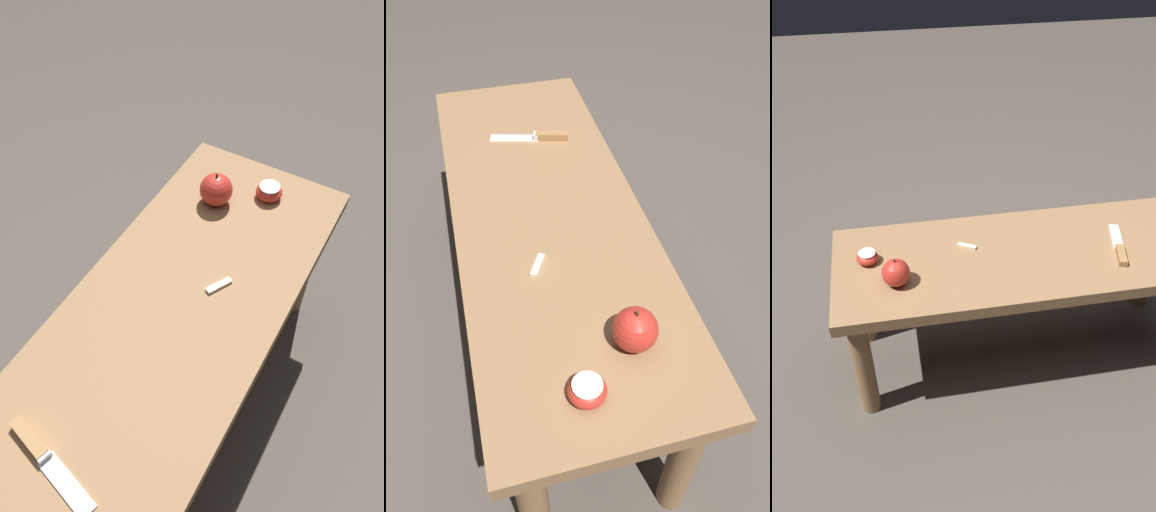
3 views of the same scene
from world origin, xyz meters
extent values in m
plane|color=#4C443D|center=(0.00, 0.00, 0.00)|extent=(8.00, 8.00, 0.00)
cube|color=olive|center=(0.00, 0.00, 0.45)|extent=(1.20, 0.43, 0.04)
cylinder|color=olive|center=(-0.54, -0.15, 0.21)|extent=(0.06, 0.06, 0.43)
cylinder|color=olive|center=(0.54, -0.15, 0.21)|extent=(0.06, 0.06, 0.43)
cylinder|color=olive|center=(-0.54, 0.15, 0.21)|extent=(0.06, 0.06, 0.43)
cylinder|color=olive|center=(0.54, 0.15, 0.21)|extent=(0.06, 0.06, 0.43)
cube|color=silver|center=(-0.30, -0.02, 0.47)|extent=(0.06, 0.13, 0.00)
cube|color=silver|center=(-0.28, 0.04, 0.47)|extent=(0.03, 0.02, 0.02)
cube|color=#9E7042|center=(-0.27, 0.08, 0.48)|extent=(0.05, 0.09, 0.02)
sphere|color=red|center=(0.41, 0.07, 0.51)|extent=(0.08, 0.08, 0.08)
cylinder|color=#4C3319|center=(0.41, 0.07, 0.55)|extent=(0.01, 0.01, 0.01)
ellipsoid|color=red|center=(0.49, -0.04, 0.48)|extent=(0.07, 0.07, 0.04)
cylinder|color=beige|center=(0.49, -0.04, 0.50)|extent=(0.05, 0.05, 0.00)
cube|color=beige|center=(0.19, -0.06, 0.47)|extent=(0.06, 0.04, 0.01)
camera|label=1|loc=(-0.39, -0.32, 1.34)|focal=35.00mm
camera|label=2|loc=(0.88, -0.15, 1.21)|focal=35.00mm
camera|label=3|loc=(0.40, 1.14, 1.46)|focal=35.00mm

